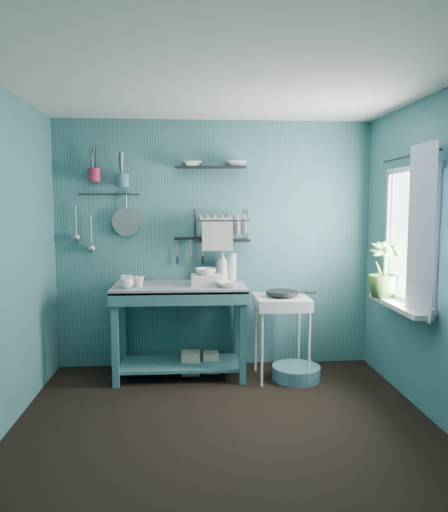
{
  "coord_description": "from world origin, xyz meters",
  "views": [
    {
      "loc": [
        -0.26,
        -3.57,
        1.66
      ],
      "look_at": [
        0.05,
        0.85,
        1.2
      ],
      "focal_mm": 35.0,
      "sensor_mm": 36.0,
      "label": 1
    }
  ],
  "objects": [
    {
      "name": "floor",
      "position": [
        0.0,
        0.0,
        0.0
      ],
      "size": [
        3.2,
        3.2,
        0.0
      ],
      "primitive_type": "plane",
      "color": "black",
      "rests_on": "ground"
    },
    {
      "name": "soap_bottle",
      "position": [
        0.07,
        1.35,
        1.04
      ],
      "size": [
        0.12,
        0.12,
        0.3
      ],
      "primitive_type": "imported",
      "color": "beige",
      "rests_on": "work_counter"
    },
    {
      "name": "counter_bowl",
      "position": [
        0.1,
        1.0,
        0.92
      ],
      "size": [
        0.22,
        0.22,
        0.05
      ],
      "primitive_type": "imported",
      "color": "silver",
      "rests_on": "work_counter"
    },
    {
      "name": "floor_basin",
      "position": [
        0.75,
        0.97,
        0.07
      ],
      "size": [
        0.46,
        0.46,
        0.13
      ],
      "primitive_type": "cylinder",
      "color": "teal",
      "rests_on": "floor"
    },
    {
      "name": "tub_bowl",
      "position": [
        -0.1,
        1.13,
        1.02
      ],
      "size": [
        0.2,
        0.19,
        0.06
      ],
      "primitive_type": "imported",
      "color": "silver",
      "rests_on": "wash_tub"
    },
    {
      "name": "mug_left",
      "position": [
        -0.83,
        0.99,
        0.94
      ],
      "size": [
        0.12,
        0.12,
        0.1
      ],
      "primitive_type": "imported",
      "color": "silver",
      "rests_on": "work_counter"
    },
    {
      "name": "colander",
      "position": [
        -0.88,
        1.45,
        1.49
      ],
      "size": [
        0.28,
        0.03,
        0.28
      ],
      "primitive_type": "cylinder",
      "rotation": [
        1.54,
        0.0,
        0.0
      ],
      "color": "gray",
      "rests_on": "wall_back"
    },
    {
      "name": "curtain",
      "position": [
        1.52,
        0.15,
        1.45
      ],
      "size": [
        0.0,
        1.35,
        1.35
      ],
      "primitive_type": "plane",
      "rotation": [
        1.57,
        0.0,
        1.57
      ],
      "color": "white",
      "rests_on": "wall_right"
    },
    {
      "name": "utensil_cup_magenta",
      "position": [
        -1.18,
        1.42,
        1.94
      ],
      "size": [
        0.11,
        0.11,
        0.13
      ],
      "primitive_type": "cylinder",
      "color": "#AA1F37",
      "rests_on": "wall_back"
    },
    {
      "name": "ladle_outer",
      "position": [
        -1.38,
        1.46,
        1.51
      ],
      "size": [
        0.01,
        0.01,
        0.3
      ],
      "primitive_type": "cylinder",
      "color": "gray",
      "rests_on": "wall_back"
    },
    {
      "name": "utensil_cup_teal",
      "position": [
        -0.9,
        1.42,
        1.89
      ],
      "size": [
        0.11,
        0.11,
        0.13
      ],
      "primitive_type": "cylinder",
      "color": "#3C6D7E",
      "rests_on": "wall_back"
    },
    {
      "name": "work_counter",
      "position": [
        -0.35,
        1.15,
        0.45
      ],
      "size": [
        1.27,
        0.64,
        0.89
      ],
      "primitive_type": "cube",
      "rotation": [
        0.0,
        0.0,
        -0.01
      ],
      "color": "#33666C",
      "rests_on": "floor"
    },
    {
      "name": "potted_plant",
      "position": [
        1.47,
        0.74,
        1.08
      ],
      "size": [
        0.32,
        0.32,
        0.5
      ],
      "primitive_type": "imported",
      "rotation": [
        0.0,
        0.0,
        0.16
      ],
      "color": "#346026",
      "rests_on": "windowsill"
    },
    {
      "name": "curtain_rod",
      "position": [
        1.54,
        0.45,
        2.05
      ],
      "size": [
        0.02,
        1.05,
        0.02
      ],
      "primitive_type": "cylinder",
      "rotation": [
        1.57,
        0.0,
        0.0
      ],
      "color": "black",
      "rests_on": "wall_right"
    },
    {
      "name": "mug_mid",
      "position": [
        -0.73,
        1.09,
        0.94
      ],
      "size": [
        0.14,
        0.14,
        0.09
      ],
      "primitive_type": "imported",
      "rotation": [
        0.0,
        0.0,
        0.52
      ],
      "color": "silver",
      "rests_on": "work_counter"
    },
    {
      "name": "water_bottle",
      "position": [
        0.17,
        1.37,
        1.03
      ],
      "size": [
        0.09,
        0.09,
        0.28
      ],
      "primitive_type": "cylinder",
      "color": "silver",
      "rests_on": "work_counter"
    },
    {
      "name": "ladle_inner",
      "position": [
        -1.23,
        1.46,
        1.4
      ],
      "size": [
        0.01,
        0.01,
        0.3
      ],
      "primitive_type": "cylinder",
      "color": "gray",
      "rests_on": "wall_back"
    },
    {
      "name": "upper_shelf",
      "position": [
        -0.04,
        1.4,
        2.02
      ],
      "size": [
        0.72,
        0.27,
        0.01
      ],
      "primitive_type": "cube",
      "rotation": [
        0.0,
        0.0,
        -0.14
      ],
      "color": "black",
      "rests_on": "wall_back"
    },
    {
      "name": "shelf_bowl_left",
      "position": [
        -0.23,
        1.4,
        2.02
      ],
      "size": [
        0.22,
        0.22,
        0.05
      ],
      "primitive_type": "imported",
      "rotation": [
        0.0,
        0.0,
        0.08
      ],
      "color": "silver",
      "rests_on": "upper_shelf"
    },
    {
      "name": "ceiling",
      "position": [
        0.0,
        0.0,
        2.5
      ],
      "size": [
        3.2,
        3.2,
        0.0
      ],
      "primitive_type": "plane",
      "rotation": [
        3.14,
        0.0,
        0.0
      ],
      "color": "silver",
      "rests_on": "ground"
    },
    {
      "name": "wall_back",
      "position": [
        0.0,
        1.5,
        1.25
      ],
      "size": [
        3.2,
        0.0,
        3.2
      ],
      "primitive_type": "plane",
      "rotation": [
        1.57,
        0.0,
        0.0
      ],
      "color": "#33636A",
      "rests_on": "ground"
    },
    {
      "name": "mug_right",
      "position": [
        -0.85,
        1.15,
        0.94
      ],
      "size": [
        0.17,
        0.17,
        0.1
      ],
      "primitive_type": "imported",
      "rotation": [
        0.0,
        0.0,
        1.05
      ],
      "color": "silver",
      "rests_on": "work_counter"
    },
    {
      "name": "knife_strip",
      "position": [
        -0.25,
        1.47,
        1.32
      ],
      "size": [
        0.32,
        0.06,
        0.03
      ],
      "primitive_type": "cube",
      "rotation": [
        0.0,
        0.0,
        0.12
      ],
      "color": "black",
      "rests_on": "wall_back"
    },
    {
      "name": "shelf_bowl_right",
      "position": [
        0.2,
        1.4,
        2.07
      ],
      "size": [
        0.25,
        0.25,
        0.05
      ],
      "primitive_type": "imported",
      "rotation": [
        0.0,
        0.0,
        0.11
      ],
      "color": "silver",
      "rests_on": "upper_shelf"
    },
    {
      "name": "hook_rail",
      "position": [
        -1.05,
        1.47,
        1.76
      ],
      "size": [
        0.6,
        0.01,
        0.01
      ],
      "primitive_type": "cylinder",
      "rotation": [
        0.0,
        1.57,
        0.0
      ],
      "color": "black",
      "rests_on": "wall_back"
    },
    {
      "name": "window_glass",
      "position": [
        1.59,
        0.45,
        1.4
      ],
      "size": [
        0.0,
        1.1,
        1.1
      ],
      "primitive_type": "plane",
      "rotation": [
        1.57,
        0.0,
        1.57
      ],
      "color": "white",
      "rests_on": "wall_right"
    },
    {
      "name": "frying_pan",
      "position": [
        0.61,
        1.02,
        0.83
      ],
      "size": [
        0.3,
        0.3,
        0.03
      ],
      "primitive_type": "cylinder",
      "color": "black",
      "rests_on": "hotplate_stand"
    },
    {
      "name": "windowsill",
      "position": [
        1.5,
        0.45,
        0.81
      ],
      "size": [
        0.16,
        0.95,
        0.04
      ],
      "primitive_type": "cube",
      "color": "silver",
      "rests_on": "wall_right"
    },
    {
      "name": "dish_rack",
      "position": [
        0.06,
        1.37,
        1.45
      ],
      "size": [
        0.57,
        0.28,
        0.32
      ],
      "primitive_type": "cube",
      "rotation": [
        0.0,
        0.0,
        0.07
      ],
      "color": "black",
      "rests_on": "wall_back"
    },
    {
      "name": "storage_tin_large",
      "position": [
        -0.25,
        1.2,
        0.11
      ],
      "size": [
        0.18,
        0.18,
        0.22
      ],
      "primitive_type": "cube",
      "color": "tan",
      "rests_on": "floor"
    },
    {
      "name": "wall_front",
      "position": [
        0.0,
        -1.5,
        1.25
      ],
      "size": [
        3.2,
        0.0,
        3.2
      ],
      "primitive_type": "plane",
      "rotation": [
        -1.57,
        0.0,
        0.0
      ],
      "color": "#33636A",
      "rests_on": "ground"
    },
    {
      "name": "wall_right",
      "position": [
        1.6,
        0.0,
        1.25
      ],
      "size": [
        0.0,
        3.0,
        3.0
      ],
      "primitive_type": "plane",
      "rotation": [
        1.57,
        0.0,
        -1.57
      ],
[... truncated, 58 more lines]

